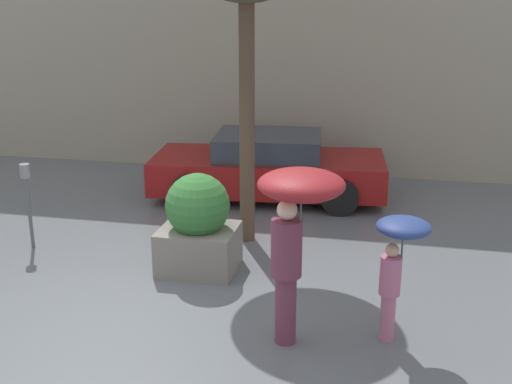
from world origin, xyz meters
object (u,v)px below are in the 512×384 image
person_child (398,252)px  parking_meter (27,188)px  planter_box (198,225)px  person_adult (296,214)px  parked_car_near (268,167)px

person_child → parking_meter: person_child is taller
person_child → parking_meter: 5.39m
planter_box → person_adult: (1.53, -1.61, 0.83)m
planter_box → parking_meter: (-2.60, 0.24, 0.27)m
parked_car_near → parking_meter: 4.25m
person_adult → parking_meter: (-4.13, 1.85, -0.56)m
planter_box → parked_car_near: bearing=84.7°
person_adult → parked_car_near: 5.16m
planter_box → parking_meter: bearing=174.7°
person_child → parking_meter: bearing=150.8°
person_adult → parking_meter: 4.56m
parked_car_near → parking_meter: size_ratio=3.37×
planter_box → person_child: person_child is taller
planter_box → person_adult: person_adult is taller
parked_car_near → person_adult: bearing=-171.7°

